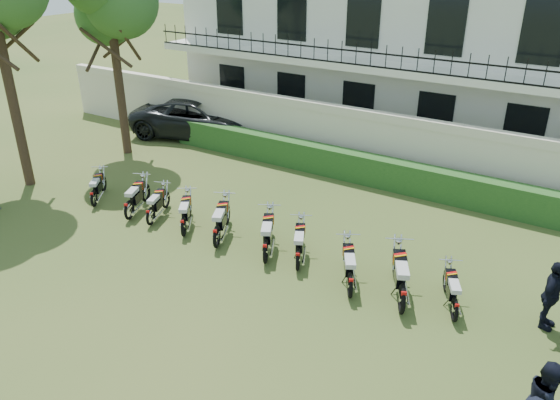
{
  "coord_description": "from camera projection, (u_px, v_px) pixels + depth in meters",
  "views": [
    {
      "loc": [
        6.84,
        -8.96,
        7.47
      ],
      "look_at": [
        -0.06,
        2.05,
        1.33
      ],
      "focal_mm": 35.0,
      "sensor_mm": 36.0,
      "label": 1
    }
  ],
  "objects": [
    {
      "name": "ground",
      "position": [
        238.0,
        280.0,
        13.34
      ],
      "size": [
        100.0,
        100.0,
        0.0
      ],
      "primitive_type": "plane",
      "color": "#395120",
      "rests_on": "ground"
    },
    {
      "name": "perimeter_wall",
      "position": [
        372.0,
        143.0,
        18.97
      ],
      "size": [
        30.0,
        0.35,
        2.3
      ],
      "color": "beige",
      "rests_on": "ground"
    },
    {
      "name": "hedge",
      "position": [
        389.0,
        174.0,
        18.17
      ],
      "size": [
        18.0,
        0.6,
        1.0
      ],
      "primitive_type": "cube",
      "color": "#17421A",
      "rests_on": "ground"
    },
    {
      "name": "building",
      "position": [
        435.0,
        44.0,
        22.45
      ],
      "size": [
        20.4,
        9.6,
        7.4
      ],
      "color": "silver",
      "rests_on": "ground"
    },
    {
      "name": "motorcycle_0",
      "position": [
        93.0,
        194.0,
        16.86
      ],
      "size": [
        1.02,
        1.45,
        0.92
      ],
      "rotation": [
        0.0,
        0.0,
        0.6
      ],
      "color": "black",
      "rests_on": "ground"
    },
    {
      "name": "motorcycle_1",
      "position": [
        129.0,
        206.0,
        16.05
      ],
      "size": [
        0.85,
        1.75,
        1.01
      ],
      "rotation": [
        0.0,
        0.0,
        0.39
      ],
      "color": "black",
      "rests_on": "ground"
    },
    {
      "name": "motorcycle_2",
      "position": [
        150.0,
        212.0,
        15.75
      ],
      "size": [
        0.75,
        1.62,
        0.92
      ],
      "rotation": [
        0.0,
        0.0,
        0.36
      ],
      "color": "black",
      "rests_on": "ground"
    },
    {
      "name": "motorcycle_3",
      "position": [
        183.0,
        222.0,
        15.14
      ],
      "size": [
        1.06,
        1.55,
        0.98
      ],
      "rotation": [
        0.0,
        0.0,
        0.58
      ],
      "color": "black",
      "rests_on": "ground"
    },
    {
      "name": "motorcycle_4",
      "position": [
        216.0,
        232.0,
        14.54
      ],
      "size": [
        0.99,
        1.83,
        1.08
      ],
      "rotation": [
        0.0,
        0.0,
        0.45
      ],
      "color": "black",
      "rests_on": "ground"
    },
    {
      "name": "motorcycle_5",
      "position": [
        265.0,
        246.0,
        13.84
      ],
      "size": [
        1.03,
        1.79,
        1.08
      ],
      "rotation": [
        0.0,
        0.0,
        0.49
      ],
      "color": "black",
      "rests_on": "ground"
    },
    {
      "name": "motorcycle_6",
      "position": [
        298.0,
        255.0,
        13.55
      ],
      "size": [
        0.92,
        1.67,
        0.99
      ],
      "rotation": [
        0.0,
        0.0,
        0.46
      ],
      "color": "black",
      "rests_on": "ground"
    },
    {
      "name": "motorcycle_7",
      "position": [
        350.0,
        280.0,
        12.49
      ],
      "size": [
        1.02,
        1.68,
        1.03
      ],
      "rotation": [
        0.0,
        0.0,
        0.52
      ],
      "color": "black",
      "rests_on": "ground"
    },
    {
      "name": "motorcycle_8",
      "position": [
        402.0,
        293.0,
        11.94
      ],
      "size": [
        1.07,
        1.95,
        1.16
      ],
      "rotation": [
        0.0,
        0.0,
        0.46
      ],
      "color": "black",
      "rests_on": "ground"
    },
    {
      "name": "motorcycle_9",
      "position": [
        455.0,
        305.0,
        11.73
      ],
      "size": [
        0.83,
        1.56,
        0.92
      ],
      "rotation": [
        0.0,
        0.0,
        0.44
      ],
      "color": "black",
      "rests_on": "ground"
    },
    {
      "name": "suv",
      "position": [
        201.0,
        118.0,
        22.92
      ],
      "size": [
        6.25,
        4.09,
        1.6
      ],
      "primitive_type": "imported",
      "rotation": [
        0.0,
        0.0,
        1.84
      ],
      "color": "black",
      "rests_on": "ground"
    },
    {
      "name": "officer_5",
      "position": [
        551.0,
        295.0,
        11.4
      ],
      "size": [
        0.5,
        0.98,
        1.6
      ],
      "primitive_type": "imported",
      "rotation": [
        0.0,
        0.0,
        1.44
      ],
      "color": "black",
      "rests_on": "ground"
    }
  ]
}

